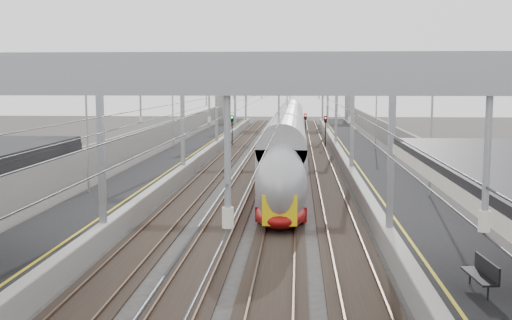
# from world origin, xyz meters

# --- Properties ---
(platform_left) EXTENTS (4.00, 120.00, 1.00)m
(platform_left) POSITION_xyz_m (-8.00, 45.00, 0.50)
(platform_left) COLOR black
(platform_left) RESTS_ON ground
(platform_right) EXTENTS (4.00, 120.00, 1.00)m
(platform_right) POSITION_xyz_m (8.00, 45.00, 0.50)
(platform_right) COLOR black
(platform_right) RESTS_ON ground
(tracks) EXTENTS (11.40, 140.00, 0.20)m
(tracks) POSITION_xyz_m (0.00, 45.00, 0.05)
(tracks) COLOR black
(tracks) RESTS_ON ground
(overhead_line) EXTENTS (13.00, 140.00, 6.60)m
(overhead_line) POSITION_xyz_m (0.00, 51.62, 6.14)
(overhead_line) COLOR gray
(overhead_line) RESTS_ON platform_left
(overbridge) EXTENTS (22.00, 2.20, 6.90)m
(overbridge) POSITION_xyz_m (0.00, 100.00, 5.31)
(overbridge) COLOR gray
(overbridge) RESTS_ON ground
(wall_left) EXTENTS (0.30, 120.00, 3.20)m
(wall_left) POSITION_xyz_m (-11.20, 45.00, 1.60)
(wall_left) COLOR gray
(wall_left) RESTS_ON ground
(wall_right) EXTENTS (0.30, 120.00, 3.20)m
(wall_right) POSITION_xyz_m (11.20, 45.00, 1.60)
(wall_right) COLOR gray
(wall_right) RESTS_ON ground
(train) EXTENTS (2.62, 47.73, 4.15)m
(train) POSITION_xyz_m (1.50, 46.21, 2.04)
(train) COLOR maroon
(train) RESTS_ON ground
(bench) EXTENTS (0.66, 1.95, 0.99)m
(bench) POSITION_xyz_m (7.89, 13.55, 1.60)
(bench) COLOR black
(bench) RESTS_ON platform_right
(signal_green) EXTENTS (0.32, 0.32, 3.48)m
(signal_green) POSITION_xyz_m (-5.20, 67.32, 2.42)
(signal_green) COLOR black
(signal_green) RESTS_ON ground
(signal_red_near) EXTENTS (0.32, 0.32, 3.48)m
(signal_red_near) POSITION_xyz_m (3.20, 72.12, 2.42)
(signal_red_near) COLOR black
(signal_red_near) RESTS_ON ground
(signal_red_far) EXTENTS (0.32, 0.32, 3.48)m
(signal_red_far) POSITION_xyz_m (5.40, 66.82, 2.42)
(signal_red_far) COLOR black
(signal_red_far) RESTS_ON ground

